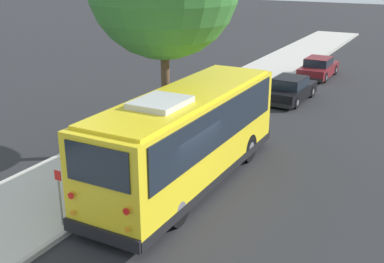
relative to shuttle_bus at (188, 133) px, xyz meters
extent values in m
plane|color=#28282B|center=(-1.47, -0.51, -1.78)|extent=(160.00, 160.00, 0.00)
cube|color=beige|center=(-1.47, 3.41, -1.71)|extent=(80.00, 4.01, 0.15)
cube|color=#AAA69D|center=(-1.47, 1.34, -1.71)|extent=(80.00, 0.14, 0.15)
cube|color=yellow|center=(0.00, 0.00, -0.10)|extent=(9.16, 2.42, 2.78)
cube|color=black|center=(0.00, 0.00, -1.35)|extent=(9.21, 2.47, 0.28)
cube|color=black|center=(0.00, 0.00, 0.50)|extent=(8.42, 2.50, 1.32)
cube|color=black|center=(4.61, -0.01, 0.50)|extent=(0.03, 2.11, 1.39)
cube|color=black|center=(-4.60, 0.01, 0.60)|extent=(0.03, 1.93, 1.06)
cube|color=black|center=(4.61, -0.01, 1.14)|extent=(0.04, 1.73, 0.22)
cube|color=yellow|center=(0.00, 0.00, 1.32)|extent=(8.60, 2.19, 0.10)
cube|color=silver|center=(-1.63, 0.00, 1.44)|extent=(1.68, 1.37, 0.20)
cube|color=black|center=(4.63, -0.01, -1.31)|extent=(0.10, 2.43, 0.36)
cube|color=black|center=(-4.62, 0.01, -1.31)|extent=(0.10, 2.43, 0.36)
cylinder|color=red|center=(-4.67, 0.87, -0.38)|extent=(0.03, 0.18, 0.18)
cylinder|color=orange|center=(-4.67, 0.87, -0.88)|extent=(0.03, 0.14, 0.14)
cylinder|color=red|center=(-4.67, -0.86, -0.38)|extent=(0.03, 0.18, 0.18)
cylinder|color=orange|center=(-4.67, -0.86, -0.88)|extent=(0.03, 0.14, 0.14)
cube|color=white|center=(4.68, 0.80, -1.14)|extent=(0.04, 0.32, 0.18)
cube|color=white|center=(4.68, -0.81, -1.14)|extent=(0.04, 0.32, 0.18)
cube|color=black|center=(4.31, 1.35, 0.77)|extent=(0.06, 0.10, 0.24)
cylinder|color=black|center=(2.72, 1.04, -1.26)|extent=(1.05, 0.30, 1.05)
cylinder|color=slate|center=(2.72, 1.04, -1.26)|extent=(0.47, 0.32, 0.47)
cylinder|color=black|center=(2.71, -1.05, -1.26)|extent=(1.05, 0.30, 1.05)
cylinder|color=slate|center=(2.71, -1.05, -1.26)|extent=(0.47, 0.32, 0.47)
cylinder|color=black|center=(-2.56, 1.05, -1.26)|extent=(1.05, 0.30, 1.05)
cylinder|color=slate|center=(-2.56, 1.05, -1.26)|extent=(0.47, 0.32, 0.47)
cylinder|color=black|center=(-2.57, -1.04, -1.26)|extent=(1.05, 0.30, 1.05)
cylinder|color=slate|center=(-2.57, -1.04, -1.26)|extent=(0.47, 0.32, 0.47)
cube|color=black|center=(11.53, 0.08, -1.31)|extent=(4.10, 1.93, 0.63)
cube|color=black|center=(11.42, 0.08, -0.75)|extent=(1.97, 1.59, 0.48)
cube|color=black|center=(11.42, 0.08, -0.51)|extent=(1.90, 1.55, 0.05)
cube|color=black|center=(13.55, -0.02, -1.52)|extent=(0.16, 1.68, 0.20)
cube|color=black|center=(9.50, 0.18, -1.52)|extent=(0.16, 1.68, 0.20)
cylinder|color=black|center=(12.83, 0.81, -1.46)|extent=(0.65, 0.23, 0.64)
cylinder|color=slate|center=(12.83, 0.81, -1.46)|extent=(0.30, 0.23, 0.29)
cylinder|color=black|center=(12.76, -0.78, -1.46)|extent=(0.65, 0.23, 0.64)
cylinder|color=slate|center=(12.76, -0.78, -1.46)|extent=(0.30, 0.23, 0.29)
cylinder|color=black|center=(10.30, 0.93, -1.46)|extent=(0.65, 0.23, 0.64)
cylinder|color=slate|center=(10.30, 0.93, -1.46)|extent=(0.30, 0.23, 0.29)
cylinder|color=black|center=(10.22, -0.65, -1.46)|extent=(0.65, 0.23, 0.64)
cylinder|color=slate|center=(10.22, -0.65, -1.46)|extent=(0.30, 0.23, 0.29)
cube|color=maroon|center=(17.78, 0.14, -1.31)|extent=(4.04, 1.74, 0.63)
cube|color=black|center=(17.68, 0.14, -0.75)|extent=(1.92, 1.48, 0.48)
cube|color=maroon|center=(17.68, 0.14, -0.51)|extent=(1.85, 1.45, 0.05)
cube|color=black|center=(19.81, 0.12, -1.52)|extent=(0.10, 1.64, 0.20)
cube|color=black|center=(15.75, 0.17, -1.52)|extent=(0.10, 1.64, 0.20)
cylinder|color=black|center=(19.06, 0.90, -1.46)|extent=(0.64, 0.21, 0.64)
cylinder|color=slate|center=(19.06, 0.90, -1.46)|extent=(0.29, 0.22, 0.29)
cylinder|color=black|center=(19.04, -0.64, -1.46)|extent=(0.64, 0.21, 0.64)
cylinder|color=slate|center=(19.04, -0.64, -1.46)|extent=(0.29, 0.22, 0.29)
cylinder|color=black|center=(16.52, 0.93, -1.46)|extent=(0.64, 0.21, 0.64)
cylinder|color=slate|center=(16.52, 0.93, -1.46)|extent=(0.29, 0.22, 0.29)
cylinder|color=black|center=(16.50, -0.61, -1.46)|extent=(0.64, 0.21, 0.64)
cylinder|color=slate|center=(16.50, -0.61, -1.46)|extent=(0.29, 0.22, 0.29)
cylinder|color=brown|center=(1.98, 2.03, 0.55)|extent=(0.32, 0.32, 4.37)
cylinder|color=gray|center=(-4.29, 1.64, -0.95)|extent=(0.06, 0.06, 1.37)
cube|color=red|center=(-4.29, 1.64, -0.12)|extent=(0.02, 0.22, 0.28)
cylinder|color=gray|center=(-2.14, 1.64, -1.00)|extent=(0.06, 0.06, 1.26)
cube|color=red|center=(-2.14, 1.64, -0.23)|extent=(0.02, 0.22, 0.28)
camera|label=1|loc=(-12.94, -7.09, 5.29)|focal=45.00mm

